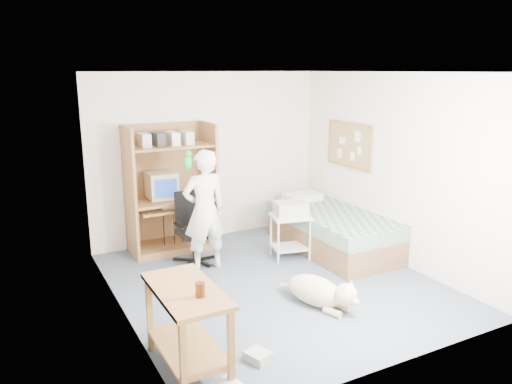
% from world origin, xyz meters
% --- Properties ---
extents(floor, '(4.00, 4.00, 0.00)m').
position_xyz_m(floor, '(0.00, 0.00, 0.00)').
color(floor, '#464F5F').
rests_on(floor, ground).
extents(wall_back, '(3.60, 0.02, 2.50)m').
position_xyz_m(wall_back, '(0.00, 2.00, 1.25)').
color(wall_back, white).
rests_on(wall_back, floor).
extents(wall_right, '(0.02, 4.00, 2.50)m').
position_xyz_m(wall_right, '(1.80, 0.00, 1.25)').
color(wall_right, white).
rests_on(wall_right, floor).
extents(wall_left, '(0.02, 4.00, 2.50)m').
position_xyz_m(wall_left, '(-1.80, 0.00, 1.25)').
color(wall_left, white).
rests_on(wall_left, floor).
extents(ceiling, '(3.60, 4.00, 0.02)m').
position_xyz_m(ceiling, '(0.00, 0.00, 2.50)').
color(ceiling, white).
rests_on(ceiling, wall_back).
extents(computer_hutch, '(1.20, 0.63, 1.80)m').
position_xyz_m(computer_hutch, '(-0.70, 1.74, 0.82)').
color(computer_hutch, brown).
rests_on(computer_hutch, floor).
extents(bed, '(1.02, 2.02, 0.66)m').
position_xyz_m(bed, '(1.30, 0.62, 0.29)').
color(bed, brown).
rests_on(bed, floor).
extents(side_desk, '(0.50, 1.00, 0.75)m').
position_xyz_m(side_desk, '(-1.55, -1.20, 0.49)').
color(side_desk, brown).
rests_on(side_desk, floor).
extents(corkboard, '(0.04, 0.94, 0.66)m').
position_xyz_m(corkboard, '(1.77, 0.90, 1.45)').
color(corkboard, olive).
rests_on(corkboard, wall_right).
extents(office_chair, '(0.53, 0.53, 0.94)m').
position_xyz_m(office_chair, '(-0.61, 1.12, 0.34)').
color(office_chair, black).
rests_on(office_chair, floor).
extents(person, '(0.58, 0.38, 1.57)m').
position_xyz_m(person, '(-0.56, 0.82, 0.79)').
color(person, white).
rests_on(person, floor).
extents(parrot, '(0.12, 0.20, 0.32)m').
position_xyz_m(parrot, '(-0.76, 0.83, 1.44)').
color(parrot, '#169826').
rests_on(parrot, person).
extents(dog, '(0.55, 1.02, 0.39)m').
position_xyz_m(dog, '(0.13, -0.76, 0.17)').
color(dog, beige).
rests_on(dog, floor).
extents(printer_cart, '(0.59, 0.51, 0.61)m').
position_xyz_m(printer_cart, '(0.61, 0.63, 0.40)').
color(printer_cart, silver).
rests_on(printer_cart, floor).
extents(printer, '(0.48, 0.41, 0.18)m').
position_xyz_m(printer, '(0.61, 0.63, 0.70)').
color(printer, '#B4B4AF').
rests_on(printer, printer_cart).
extents(crt_monitor, '(0.40, 0.42, 0.37)m').
position_xyz_m(crt_monitor, '(-0.82, 1.75, 0.95)').
color(crt_monitor, beige).
rests_on(crt_monitor, computer_hutch).
extents(keyboard, '(0.47, 0.23, 0.03)m').
position_xyz_m(keyboard, '(-0.65, 1.58, 0.67)').
color(keyboard, beige).
rests_on(keyboard, computer_hutch).
extents(pencil_cup, '(0.08, 0.08, 0.12)m').
position_xyz_m(pencil_cup, '(-0.30, 1.65, 0.82)').
color(pencil_cup, gold).
rests_on(pencil_cup, computer_hutch).
extents(drink_glass, '(0.08, 0.08, 0.12)m').
position_xyz_m(drink_glass, '(-1.50, -1.40, 0.81)').
color(drink_glass, '#401B0A').
rests_on(drink_glass, side_desk).
extents(floor_box_b, '(0.24, 0.27, 0.08)m').
position_xyz_m(floor_box_b, '(-0.96, -1.38, 0.04)').
color(floor_box_b, '#ADADA8').
rests_on(floor_box_b, floor).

